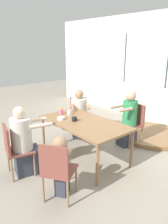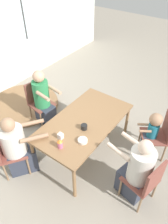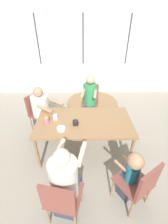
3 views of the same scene
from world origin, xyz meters
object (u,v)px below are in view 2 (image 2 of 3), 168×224
(person_man_teal_shirt, at_px, (18,148))
(coffee_mug, at_px, (84,127))
(person_woman_green_shirt, at_px, (43,101))
(folded_table_stack, at_px, (25,104))
(bowl_white_shallow, at_px, (83,141))
(milk_carton_small, at_px, (60,136))
(person_man_blue_shirt, at_px, (137,172))
(chair_for_toddler, at_px, (161,133))
(sippy_cup, at_px, (60,144))
(chair_for_man_teal_shirt, at_px, (5,150))
(person_toddler, at_px, (151,134))
(chair_for_man_blue_shirt, at_px, (147,180))
(chair_for_woman_green_shirt, at_px, (38,99))

(person_man_teal_shirt, height_order, coffee_mug, person_man_teal_shirt)
(person_woman_green_shirt, relative_size, folded_table_stack, 0.78)
(person_woman_green_shirt, distance_m, person_man_teal_shirt, 1.12)
(bowl_white_shallow, bearing_deg, milk_carton_small, 113.97)
(person_man_blue_shirt, bearing_deg, chair_for_toddler, 13.17)
(sippy_cup, relative_size, bowl_white_shallow, 1.06)
(sippy_cup, bearing_deg, chair_for_toddler, -36.79)
(chair_for_man_teal_shirt, distance_m, person_toddler, 2.27)
(chair_for_man_blue_shirt, distance_m, milk_carton_small, 1.30)
(sippy_cup, bearing_deg, chair_for_woman_green_shirt, 57.87)
(chair_for_man_teal_shirt, distance_m, bowl_white_shallow, 1.16)
(chair_for_woman_green_shirt, height_order, coffee_mug, chair_for_woman_green_shirt)
(milk_carton_small, bearing_deg, coffee_mug, -24.04)
(person_woman_green_shirt, bearing_deg, coffee_mug, 84.03)
(person_man_blue_shirt, distance_m, sippy_cup, 1.10)
(person_man_blue_shirt, height_order, person_man_teal_shirt, person_man_blue_shirt)
(sippy_cup, height_order, bowl_white_shallow, sippy_cup)
(chair_for_woman_green_shirt, distance_m, folded_table_stack, 0.75)
(folded_table_stack, bearing_deg, chair_for_toddler, -81.75)
(chair_for_man_blue_shirt, distance_m, person_woman_green_shirt, 2.30)
(milk_carton_small, relative_size, folded_table_stack, 0.06)
(chair_for_woman_green_shirt, height_order, milk_carton_small, chair_for_woman_green_shirt)
(chair_for_man_teal_shirt, bearing_deg, person_man_blue_shirt, 58.84)
(coffee_mug, xyz_separation_m, milk_carton_small, (-0.35, 0.16, 0.00))
(folded_table_stack, bearing_deg, coffee_mug, -101.93)
(chair_for_man_teal_shirt, xyz_separation_m, person_man_teal_shirt, (0.14, -0.10, -0.03))
(chair_for_man_teal_shirt, height_order, person_man_blue_shirt, person_man_blue_shirt)
(person_man_teal_shirt, height_order, milk_carton_small, person_man_teal_shirt)
(chair_for_toddler, xyz_separation_m, milk_carton_small, (-1.17, 1.08, 0.25))
(bowl_white_shallow, bearing_deg, person_man_teal_shirt, 121.10)
(person_woman_green_shirt, xyz_separation_m, person_man_blue_shirt, (-0.38, -2.09, -0.03))
(person_man_blue_shirt, relative_size, sippy_cup, 7.68)
(chair_for_man_teal_shirt, bearing_deg, milk_carton_small, 73.38)
(chair_for_woman_green_shirt, distance_m, milk_carton_small, 1.36)
(coffee_mug, xyz_separation_m, sippy_cup, (-0.48, 0.05, 0.04))
(bowl_white_shallow, distance_m, folded_table_stack, 2.25)
(sippy_cup, distance_m, milk_carton_small, 0.17)
(chair_for_man_blue_shirt, height_order, folded_table_stack, chair_for_man_blue_shirt)
(chair_for_man_teal_shirt, relative_size, milk_carton_small, 9.48)
(coffee_mug, bearing_deg, chair_for_man_teal_shirt, 137.39)
(chair_for_woman_green_shirt, bearing_deg, bowl_white_shallow, 77.90)
(coffee_mug, bearing_deg, person_toddler, -47.35)
(coffee_mug, xyz_separation_m, folded_table_stack, (0.40, 1.92, -0.70))
(person_woman_green_shirt, xyz_separation_m, person_man_teal_shirt, (-1.02, -0.46, -0.06))
(chair_for_toddler, relative_size, person_man_blue_shirt, 0.75)
(person_man_blue_shirt, height_order, sippy_cup, person_man_blue_shirt)
(person_woman_green_shirt, bearing_deg, person_man_blue_shirt, 87.81)
(chair_for_man_blue_shirt, height_order, bowl_white_shallow, chair_for_man_blue_shirt)
(chair_for_woman_green_shirt, bearing_deg, folded_table_stack, -90.62)
(coffee_mug, distance_m, bowl_white_shallow, 0.26)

